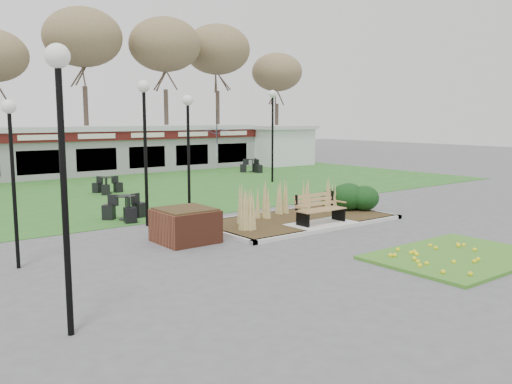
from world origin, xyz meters
TOP-DOWN VIEW (x-y plane):
  - ground at (0.00, 0.00)m, footprint 100.00×100.00m
  - lawn at (0.00, 12.00)m, footprint 34.00×16.00m
  - flower_bed at (0.00, -4.60)m, footprint 4.20×3.00m
  - planting_bed at (1.27, 1.35)m, footprint 6.75×3.40m
  - park_bench at (0.00, 0.25)m, footprint 1.70×0.66m
  - brick_planter at (-4.40, 1.00)m, footprint 1.50×1.50m
  - food_pavilion at (0.00, 19.96)m, footprint 24.60×3.40m
  - service_hut at (13.50, 18.00)m, footprint 4.40×3.40m
  - tree_backdrop at (0.00, 28.00)m, footprint 47.24×5.24m
  - lamp_post_near_left at (-9.14, -3.50)m, footprint 0.37×0.37m
  - lamp_post_near_right at (-2.82, 3.43)m, footprint 0.34×0.34m
  - lamp_post_mid_left at (-8.77, 1.05)m, footprint 0.32×0.32m
  - lamp_post_mid_right at (-4.22, 3.69)m, footprint 0.38×0.38m
  - lamp_post_far_right at (6.31, 10.22)m, footprint 0.40×0.40m
  - bistro_set_b at (-4.34, 5.00)m, footprint 1.50×1.46m
  - bistro_set_c at (-2.33, 11.46)m, footprint 1.21×1.38m
  - bistro_set_d at (8.65, 14.99)m, footprint 1.52×1.33m
  - patio_umbrella at (8.00, 18.00)m, footprint 2.38×2.42m

SIDE VIEW (x-z plane):
  - ground at x=0.00m, z-range 0.00..0.00m
  - lawn at x=0.00m, z-range 0.00..0.02m
  - flower_bed at x=0.00m, z-range -0.01..0.15m
  - bistro_set_c at x=-2.33m, z-range -0.10..0.63m
  - bistro_set_d at x=8.65m, z-range -0.11..0.69m
  - bistro_set_b at x=-4.34m, z-range -0.12..0.70m
  - planting_bed at x=1.27m, z-range -0.27..1.00m
  - brick_planter at x=-4.40m, z-range 0.00..0.95m
  - park_bench at x=0.00m, z-range 0.12..1.05m
  - service_hut at x=13.50m, z-range 0.04..2.86m
  - food_pavilion at x=0.00m, z-range 0.03..2.93m
  - patio_umbrella at x=8.00m, z-range 0.38..3.16m
  - lamp_post_mid_left at x=-8.77m, z-range 0.87..4.69m
  - lamp_post_near_right at x=-2.82m, z-range 0.95..5.08m
  - lamp_post_near_left at x=-9.14m, z-range 1.03..5.55m
  - lamp_post_mid_right at x=-4.22m, z-range 1.04..5.60m
  - lamp_post_far_right at x=6.31m, z-range 1.10..5.93m
  - tree_backdrop at x=0.00m, z-range 3.18..13.54m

